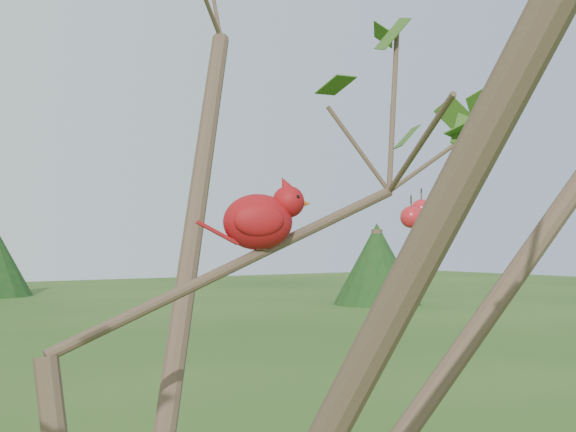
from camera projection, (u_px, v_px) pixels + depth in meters
name	position (u px, v px, depth m)	size (l,w,h in m)	color
crabapple_tree	(133.00, 234.00, 1.07)	(2.35, 2.05, 2.95)	#3F2F22
cardinal	(262.00, 219.00, 1.30)	(0.18, 0.12, 0.13)	#AD0E19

